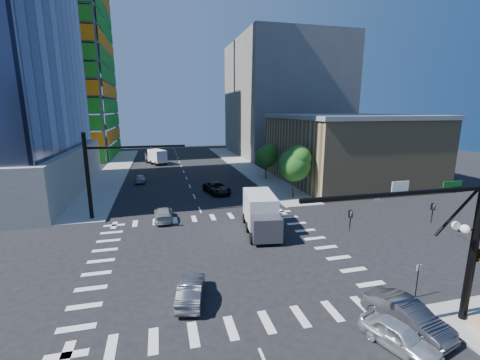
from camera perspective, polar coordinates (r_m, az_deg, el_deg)
name	(u,v)px	position (r m, az deg, el deg)	size (l,w,h in m)	color
ground	(219,254)	(26.56, -3.80, -12.97)	(160.00, 160.00, 0.00)	black
road_markings	(219,254)	(26.56, -3.80, -12.96)	(20.00, 20.00, 0.01)	silver
sidewalk_ne	(243,165)	(66.75, 0.51, 2.68)	(5.00, 60.00, 0.15)	gray
sidewalk_nw	(115,170)	(65.15, -21.28, 1.58)	(5.00, 60.00, 0.15)	gray
construction_building	(48,50)	(89.63, -30.92, 19.25)	(25.16, 34.50, 70.60)	gray
commercial_building	(346,148)	(54.51, 18.40, 5.41)	(20.50, 22.50, 10.60)	#968257
bg_building_ne	(283,99)	(84.63, 7.68, 14.10)	(24.00, 30.00, 28.00)	#68635D
signal_mast_se	(462,237)	(20.17, 34.76, -8.30)	(10.51, 2.48, 9.00)	black
signal_mast_nw	(103,168)	(36.08, -23.24, 2.03)	(10.20, 0.40, 9.00)	black
tree_south	(296,163)	(41.67, 9.85, 3.01)	(4.16, 4.16, 6.82)	#382316
tree_north	(267,156)	(52.93, 4.86, 4.36)	(3.54, 3.52, 5.78)	#382316
no_parking_sign	(418,277)	(23.15, 29.04, -14.83)	(0.30, 0.06, 2.20)	black
car_nb_near	(399,336)	(18.90, 26.42, -23.61)	(1.54, 3.82, 1.30)	#B9BEC1
car_nb_right	(407,315)	(20.37, 27.51, -20.53)	(1.62, 4.64, 1.53)	#49484D
car_nb_far	(217,188)	(44.55, -4.14, -1.39)	(2.54, 5.50, 1.53)	black
car_sb_near	(163,214)	(34.74, -13.48, -5.88)	(1.88, 4.61, 1.34)	#B4B4B4
car_sb_mid	(141,178)	(53.31, -17.23, 0.28)	(1.58, 3.94, 1.34)	#9E9FA5
car_sb_cross	(191,290)	(20.75, -8.70, -18.79)	(1.42, 4.08, 1.34)	#545459
box_truck_near	(262,217)	(30.29, 3.85, -6.55)	(3.76, 6.99, 3.49)	black
box_truck_far	(156,158)	(70.81, -14.78, 3.89)	(4.65, 6.37, 3.07)	black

